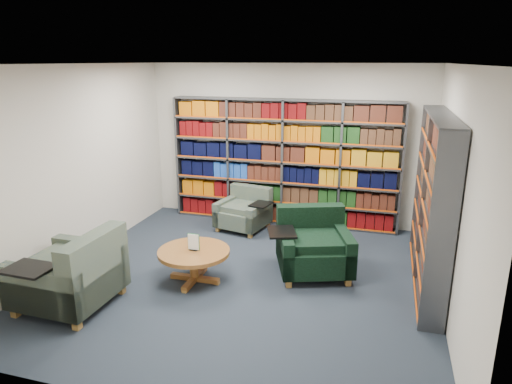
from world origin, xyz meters
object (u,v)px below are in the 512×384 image
(chair_teal_front, at_px, (75,277))
(chair_teal_left, at_px, (245,212))
(coffee_table, at_px, (194,257))
(chair_green_right, at_px, (312,247))

(chair_teal_front, bearing_deg, chair_teal_left, 69.99)
(chair_teal_front, distance_m, coffee_table, 1.47)
(chair_teal_front, bearing_deg, coffee_table, 41.60)
(coffee_table, bearing_deg, chair_teal_left, 89.06)
(chair_teal_left, distance_m, chair_teal_front, 3.32)
(chair_teal_left, distance_m, chair_green_right, 1.96)
(coffee_table, bearing_deg, chair_green_right, 28.41)
(chair_teal_left, relative_size, coffee_table, 1.05)
(chair_teal_left, bearing_deg, coffee_table, -90.94)
(chair_green_right, distance_m, chair_teal_front, 3.09)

